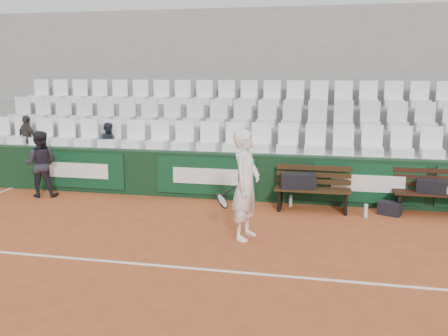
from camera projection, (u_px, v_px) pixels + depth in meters
ground at (154, 265)px, 7.22m from camera, size 80.00×80.00×0.00m
court_baseline at (154, 265)px, 7.22m from camera, size 18.00×0.06×0.01m
back_barrier at (219, 176)px, 10.94m from camera, size 18.00×0.34×1.00m
grandstand_tier_front at (222, 170)px, 11.56m from camera, size 18.00×0.95×1.00m
grandstand_tier_mid at (230, 154)px, 12.43m from camera, size 18.00×0.95×1.45m
grandstand_tier_back at (238, 140)px, 13.30m from camera, size 18.00×0.95×1.90m
grandstand_rear_wall at (242, 92)px, 13.65m from camera, size 18.00×0.30×4.40m
seat_row_front at (221, 136)px, 11.24m from camera, size 11.90×0.44×0.63m
seat_row_mid at (229, 113)px, 12.06m from camera, size 11.90×0.44×0.63m
seat_row_back at (237, 92)px, 12.88m from camera, size 11.90×0.44×0.63m
bench_left at (312, 200)px, 10.01m from camera, size 1.50×0.56×0.45m
bench_right at (433, 204)px, 9.70m from camera, size 1.50×0.56×0.45m
sports_bag_left at (298, 181)px, 9.99m from camera, size 0.74×0.43×0.30m
sports_bag_right at (432, 186)px, 9.62m from camera, size 0.59×0.39×0.25m
sports_bag_ground at (390, 208)px, 9.73m from camera, size 0.49×0.40×0.26m
water_bottle_near at (290, 201)px, 10.33m from camera, size 0.07×0.07×0.24m
water_bottle_far at (366, 211)px, 9.52m from camera, size 0.08×0.08×0.27m
tennis_player at (246, 185)px, 8.23m from camera, size 0.78×0.74×1.83m
ball_kid at (41, 164)px, 11.05m from camera, size 0.84×0.73×1.47m
spectator_b at (26, 120)px, 12.25m from camera, size 0.72×0.50×1.14m
spectator_c at (107, 125)px, 11.82m from camera, size 0.56×0.47×1.01m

